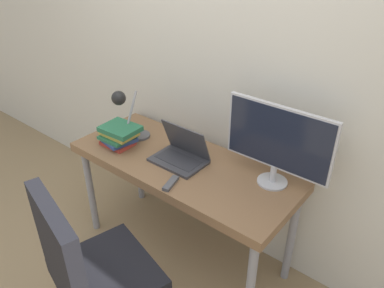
{
  "coord_description": "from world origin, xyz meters",
  "views": [
    {
      "loc": [
        1.29,
        -1.19,
        2.05
      ],
      "look_at": [
        0.11,
        0.28,
        0.95
      ],
      "focal_mm": 35.0,
      "sensor_mm": 36.0,
      "label": 1
    }
  ],
  "objects": [
    {
      "name": "tv_remote",
      "position": [
        0.11,
        0.08,
        0.78
      ],
      "size": [
        0.08,
        0.15,
        0.02
      ],
      "color": "#4C4C51",
      "rests_on": "desk"
    },
    {
      "name": "desk_lamp",
      "position": [
        -0.44,
        0.26,
        1.01
      ],
      "size": [
        0.14,
        0.27,
        0.39
      ],
      "color": "#4C4C51",
      "rests_on": "desk"
    },
    {
      "name": "wall_back",
      "position": [
        0.0,
        0.68,
        1.3
      ],
      "size": [
        8.0,
        0.05,
        2.6
      ],
      "color": "beige",
      "rests_on": "ground_plane"
    },
    {
      "name": "laptop",
      "position": [
        -0.01,
        0.31,
        0.82
      ],
      "size": [
        0.33,
        0.23,
        0.23
      ],
      "color": "#38383D",
      "rests_on": "desk"
    },
    {
      "name": "ground_plane",
      "position": [
        0.0,
        0.0,
        0.0
      ],
      "size": [
        12.0,
        12.0,
        0.0
      ],
      "primitive_type": "plane",
      "color": "#937A56"
    },
    {
      "name": "desk",
      "position": [
        0.0,
        0.31,
        0.69
      ],
      "size": [
        1.49,
        0.61,
        0.77
      ],
      "color": "brown",
      "rests_on": "ground_plane"
    },
    {
      "name": "office_chair",
      "position": [
        0.06,
        -0.49,
        0.55
      ],
      "size": [
        0.64,
        0.63,
        1.01
      ],
      "color": "black",
      "rests_on": "ground_plane"
    },
    {
      "name": "book_stack",
      "position": [
        -0.46,
        0.2,
        0.84
      ],
      "size": [
        0.26,
        0.22,
        0.14
      ],
      "color": "#B2382D",
      "rests_on": "desk"
    },
    {
      "name": "monitor",
      "position": [
        0.55,
        0.47,
        1.04
      ],
      "size": [
        0.62,
        0.17,
        0.48
      ],
      "color": "#B7B7BC",
      "rests_on": "desk"
    }
  ]
}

